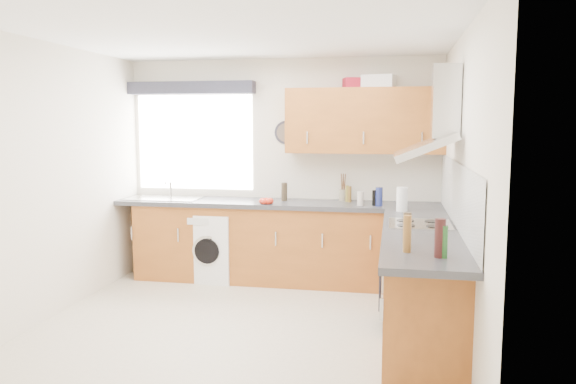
% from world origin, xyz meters
% --- Properties ---
extents(ground_plane, '(3.60, 3.60, 0.00)m').
position_xyz_m(ground_plane, '(0.00, 0.00, 0.00)').
color(ground_plane, beige).
extents(ceiling, '(3.60, 3.60, 0.02)m').
position_xyz_m(ceiling, '(0.00, 0.00, 2.50)').
color(ceiling, white).
rests_on(ceiling, wall_back).
extents(wall_back, '(3.60, 0.02, 2.50)m').
position_xyz_m(wall_back, '(0.00, 1.80, 1.25)').
color(wall_back, silver).
rests_on(wall_back, ground_plane).
extents(wall_front, '(3.60, 0.02, 2.50)m').
position_xyz_m(wall_front, '(0.00, -1.80, 1.25)').
color(wall_front, silver).
rests_on(wall_front, ground_plane).
extents(wall_left, '(0.02, 3.60, 2.50)m').
position_xyz_m(wall_left, '(-1.80, 0.00, 1.25)').
color(wall_left, silver).
rests_on(wall_left, ground_plane).
extents(wall_right, '(0.02, 3.60, 2.50)m').
position_xyz_m(wall_right, '(1.80, 0.00, 1.25)').
color(wall_right, silver).
rests_on(wall_right, ground_plane).
extents(window, '(1.40, 0.02, 1.10)m').
position_xyz_m(window, '(-1.05, 1.79, 1.55)').
color(window, white).
rests_on(window, wall_back).
extents(window_blind, '(1.50, 0.18, 0.14)m').
position_xyz_m(window_blind, '(-1.05, 1.70, 2.18)').
color(window_blind, '#25252F').
rests_on(window_blind, wall_back).
extents(splashback, '(0.01, 3.00, 0.54)m').
position_xyz_m(splashback, '(1.79, 0.30, 1.18)').
color(splashback, white).
rests_on(splashback, wall_right).
extents(base_cab_back, '(3.00, 0.58, 0.86)m').
position_xyz_m(base_cab_back, '(-0.10, 1.51, 0.43)').
color(base_cab_back, brown).
rests_on(base_cab_back, ground_plane).
extents(base_cab_corner, '(0.60, 0.60, 0.86)m').
position_xyz_m(base_cab_corner, '(1.50, 1.50, 0.43)').
color(base_cab_corner, brown).
rests_on(base_cab_corner, ground_plane).
extents(base_cab_right, '(0.58, 2.10, 0.86)m').
position_xyz_m(base_cab_right, '(1.51, 0.15, 0.43)').
color(base_cab_right, brown).
rests_on(base_cab_right, ground_plane).
extents(worktop_back, '(3.60, 0.62, 0.05)m').
position_xyz_m(worktop_back, '(0.00, 1.50, 0.89)').
color(worktop_back, '#2D2D31').
rests_on(worktop_back, base_cab_back).
extents(worktop_right, '(0.62, 2.42, 0.05)m').
position_xyz_m(worktop_right, '(1.50, 0.00, 0.89)').
color(worktop_right, '#2D2D31').
rests_on(worktop_right, base_cab_right).
extents(sink, '(0.84, 0.46, 0.10)m').
position_xyz_m(sink, '(-1.33, 1.50, 0.95)').
color(sink, '#BABABA').
rests_on(sink, worktop_back).
extents(oven, '(0.56, 0.58, 0.85)m').
position_xyz_m(oven, '(1.50, 0.30, 0.42)').
color(oven, black).
rests_on(oven, ground_plane).
extents(hob_plate, '(0.52, 0.52, 0.01)m').
position_xyz_m(hob_plate, '(1.50, 0.30, 0.92)').
color(hob_plate, '#BABABA').
rests_on(hob_plate, worktop_right).
extents(extractor_hood, '(0.52, 0.78, 0.66)m').
position_xyz_m(extractor_hood, '(1.60, 0.30, 1.77)').
color(extractor_hood, '#BABABA').
rests_on(extractor_hood, wall_right).
extents(upper_cabinets, '(1.70, 0.35, 0.70)m').
position_xyz_m(upper_cabinets, '(0.95, 1.62, 1.80)').
color(upper_cabinets, brown).
rests_on(upper_cabinets, wall_back).
extents(washing_machine, '(0.56, 0.54, 0.77)m').
position_xyz_m(washing_machine, '(-0.72, 1.46, 0.38)').
color(washing_machine, white).
rests_on(washing_machine, ground_plane).
extents(wall_clock, '(0.27, 0.04, 0.27)m').
position_xyz_m(wall_clock, '(0.05, 1.78, 1.67)').
color(wall_clock, '#25252F').
rests_on(wall_clock, wall_back).
extents(casserole, '(0.38, 0.31, 0.14)m').
position_xyz_m(casserole, '(1.09, 1.72, 2.22)').
color(casserole, white).
rests_on(casserole, upper_cabinets).
extents(storage_box, '(0.30, 0.27, 0.11)m').
position_xyz_m(storage_box, '(0.83, 1.72, 2.21)').
color(storage_box, '#A8152A').
rests_on(storage_box, upper_cabinets).
extents(utensil_pot, '(0.10, 0.10, 0.13)m').
position_xyz_m(utensil_pot, '(0.72, 1.70, 0.97)').
color(utensil_pot, gray).
rests_on(utensil_pot, worktop_back).
extents(kitchen_roll, '(0.11, 0.11, 0.24)m').
position_xyz_m(kitchen_roll, '(1.36, 1.05, 1.03)').
color(kitchen_roll, white).
rests_on(kitchen_roll, worktop_right).
extents(tomato_cluster, '(0.15, 0.15, 0.06)m').
position_xyz_m(tomato_cluster, '(-0.07, 1.30, 0.94)').
color(tomato_cluster, red).
rests_on(tomato_cluster, worktop_back).
extents(jar_0, '(0.07, 0.07, 0.20)m').
position_xyz_m(jar_0, '(1.13, 1.36, 1.01)').
color(jar_0, navy).
rests_on(jar_0, worktop_back).
extents(jar_1, '(0.05, 0.05, 0.16)m').
position_xyz_m(jar_1, '(1.08, 1.39, 0.99)').
color(jar_1, black).
rests_on(jar_1, worktop_back).
extents(jar_2, '(0.07, 0.07, 0.20)m').
position_xyz_m(jar_2, '(0.07, 1.58, 1.01)').
color(jar_2, '#342B1D').
rests_on(jar_2, worktop_back).
extents(jar_3, '(0.07, 0.07, 0.15)m').
position_xyz_m(jar_3, '(0.93, 1.37, 0.98)').
color(jar_3, '#BAAD9F').
rests_on(jar_3, worktop_back).
extents(jar_4, '(0.04, 0.04, 0.18)m').
position_xyz_m(jar_4, '(0.77, 1.63, 1.00)').
color(jar_4, olive).
rests_on(jar_4, worktop_back).
extents(jar_5, '(0.04, 0.04, 0.18)m').
position_xyz_m(jar_5, '(0.80, 1.60, 1.00)').
color(jar_5, brown).
rests_on(jar_5, worktop_back).
extents(bottle_0, '(0.07, 0.07, 0.25)m').
position_xyz_m(bottle_0, '(1.57, -0.87, 1.04)').
color(bottle_0, '#351413').
rests_on(bottle_0, worktop_right).
extents(bottle_1, '(0.06, 0.06, 0.25)m').
position_xyz_m(bottle_1, '(1.37, -0.75, 1.04)').
color(bottle_1, brown).
rests_on(bottle_1, worktop_right).
extents(bottle_2, '(0.06, 0.06, 0.24)m').
position_xyz_m(bottle_2, '(1.37, -0.55, 1.03)').
color(bottle_2, '#3D3021').
rests_on(bottle_2, worktop_right).
extents(bottle_3, '(0.05, 0.05, 0.21)m').
position_xyz_m(bottle_3, '(1.60, -0.87, 1.02)').
color(bottle_3, '#1E501C').
rests_on(bottle_3, worktop_right).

